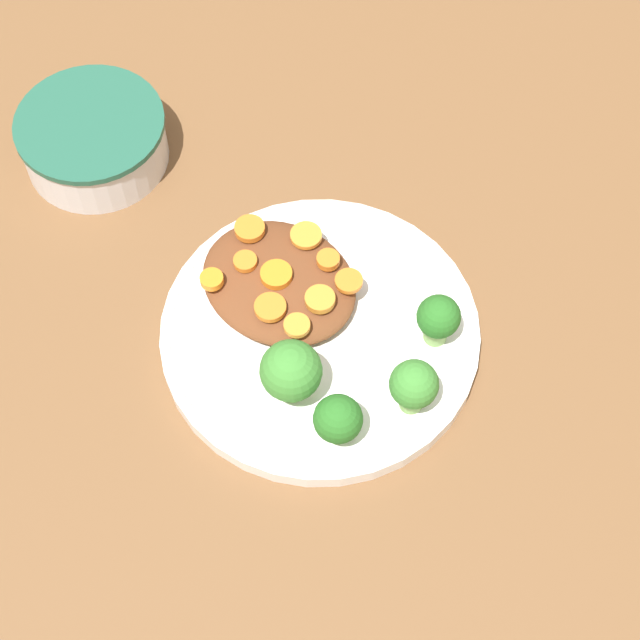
{
  "coord_description": "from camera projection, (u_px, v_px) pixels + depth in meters",
  "views": [
    {
      "loc": [
        -0.26,
        0.33,
        0.77
      ],
      "look_at": [
        0.0,
        0.0,
        0.03
      ],
      "focal_mm": 60.0,
      "sensor_mm": 36.0,
      "label": 1
    }
  ],
  "objects": [
    {
      "name": "broccoli_floret_3",
      "position": [
        338.0,
        420.0,
        0.79
      ],
      "size": [
        0.04,
        0.04,
        0.05
      ],
      "color": "#759E51",
      "rests_on": "plate"
    },
    {
      "name": "carrot_slice_4",
      "position": [
        347.0,
        280.0,
        0.85
      ],
      "size": [
        0.02,
        0.02,
        0.0
      ],
      "primitive_type": "cylinder",
      "color": "orange",
      "rests_on": "stew_mound"
    },
    {
      "name": "carrot_slice_0",
      "position": [
        212.0,
        279.0,
        0.85
      ],
      "size": [
        0.02,
        0.02,
        0.01
      ],
      "primitive_type": "cylinder",
      "color": "orange",
      "rests_on": "stew_mound"
    },
    {
      "name": "dip_bowl",
      "position": [
        93.0,
        137.0,
        0.94
      ],
      "size": [
        0.13,
        0.13,
        0.05
      ],
      "color": "silver",
      "rests_on": "ground_plane"
    },
    {
      "name": "carrot_slice_7",
      "position": [
        306.0,
        235.0,
        0.88
      ],
      "size": [
        0.03,
        0.03,
        0.0
      ],
      "primitive_type": "cylinder",
      "color": "orange",
      "rests_on": "stew_mound"
    },
    {
      "name": "broccoli_floret_1",
      "position": [
        291.0,
        372.0,
        0.8
      ],
      "size": [
        0.05,
        0.05,
        0.06
      ],
      "color": "#7FA85B",
      "rests_on": "plate"
    },
    {
      "name": "carrot_slice_8",
      "position": [
        328.0,
        260.0,
        0.86
      ],
      "size": [
        0.02,
        0.02,
        0.01
      ],
      "primitive_type": "cylinder",
      "color": "orange",
      "rests_on": "stew_mound"
    },
    {
      "name": "ground_plane",
      "position": [
        320.0,
        338.0,
        0.88
      ],
      "size": [
        4.0,
        4.0,
        0.0
      ],
      "primitive_type": "plane",
      "color": "brown"
    },
    {
      "name": "carrot_slice_3",
      "position": [
        250.0,
        229.0,
        0.88
      ],
      "size": [
        0.03,
        0.03,
        0.01
      ],
      "primitive_type": "cylinder",
      "color": "orange",
      "rests_on": "stew_mound"
    },
    {
      "name": "carrot_slice_5",
      "position": [
        297.0,
        325.0,
        0.83
      ],
      "size": [
        0.02,
        0.02,
        0.0
      ],
      "primitive_type": "cylinder",
      "color": "orange",
      "rests_on": "stew_mound"
    },
    {
      "name": "carrot_slice_1",
      "position": [
        276.0,
        275.0,
        0.86
      ],
      "size": [
        0.03,
        0.03,
        0.01
      ],
      "primitive_type": "cylinder",
      "color": "orange",
      "rests_on": "stew_mound"
    },
    {
      "name": "broccoli_floret_2",
      "position": [
        414.0,
        386.0,
        0.8
      ],
      "size": [
        0.04,
        0.04,
        0.05
      ],
      "color": "#759E51",
      "rests_on": "plate"
    },
    {
      "name": "stew_mound",
      "position": [
        279.0,
        282.0,
        0.87
      ],
      "size": [
        0.13,
        0.11,
        0.02
      ],
      "primitive_type": "ellipsoid",
      "color": "brown",
      "rests_on": "plate"
    },
    {
      "name": "carrot_slice_2",
      "position": [
        270.0,
        307.0,
        0.84
      ],
      "size": [
        0.03,
        0.03,
        0.01
      ],
      "primitive_type": "cylinder",
      "color": "orange",
      "rests_on": "stew_mound"
    },
    {
      "name": "broccoli_floret_0",
      "position": [
        438.0,
        319.0,
        0.83
      ],
      "size": [
        0.04,
        0.04,
        0.05
      ],
      "color": "#7FA85B",
      "rests_on": "plate"
    },
    {
      "name": "carrot_slice_9",
      "position": [
        242.0,
        265.0,
        0.86
      ],
      "size": [
        0.02,
        0.02,
        0.01
      ],
      "primitive_type": "cylinder",
      "color": "orange",
      "rests_on": "stew_mound"
    },
    {
      "name": "carrot_slice_6",
      "position": [
        320.0,
        299.0,
        0.84
      ],
      "size": [
        0.02,
        0.02,
        0.01
      ],
      "primitive_type": "cylinder",
      "color": "orange",
      "rests_on": "stew_mound"
    },
    {
      "name": "plate",
      "position": [
        320.0,
        332.0,
        0.87
      ],
      "size": [
        0.26,
        0.26,
        0.02
      ],
      "color": "white",
      "rests_on": "ground_plane"
    }
  ]
}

